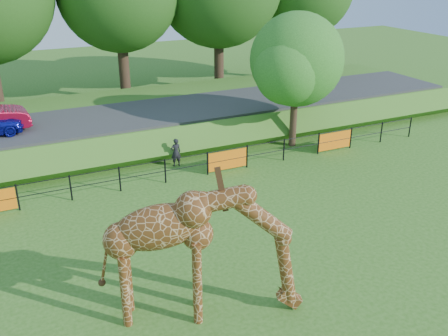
# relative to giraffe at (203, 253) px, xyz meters

# --- Properties ---
(ground) EXTENTS (90.00, 90.00, 0.00)m
(ground) POSITION_rel_giraffe_xyz_m (1.87, 0.64, -1.95)
(ground) COLOR #306118
(ground) RESTS_ON ground
(giraffe) EXTENTS (5.46, 2.84, 3.89)m
(giraffe) POSITION_rel_giraffe_xyz_m (0.00, 0.00, 0.00)
(giraffe) COLOR #592F12
(giraffe) RESTS_ON ground
(perimeter_fence) EXTENTS (28.07, 0.10, 1.10)m
(perimeter_fence) POSITION_rel_giraffe_xyz_m (1.87, 8.64, -1.40)
(perimeter_fence) COLOR black
(perimeter_fence) RESTS_ON ground
(embankment) EXTENTS (40.00, 9.00, 1.30)m
(embankment) POSITION_rel_giraffe_xyz_m (1.87, 16.14, -1.30)
(embankment) COLOR #306118
(embankment) RESTS_ON ground
(road) EXTENTS (40.00, 5.00, 0.12)m
(road) POSITION_rel_giraffe_xyz_m (1.87, 14.64, -0.59)
(road) COLOR #2E2E31
(road) RESTS_ON embankment
(visitor) EXTENTS (0.50, 0.34, 1.35)m
(visitor) POSITION_rel_giraffe_xyz_m (2.94, 10.23, -1.27)
(visitor) COLOR black
(visitor) RESTS_ON ground
(tree_east) EXTENTS (5.40, 4.71, 6.76)m
(tree_east) POSITION_rel_giraffe_xyz_m (9.47, 10.27, 2.33)
(tree_east) COLOR black
(tree_east) RESTS_ON ground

